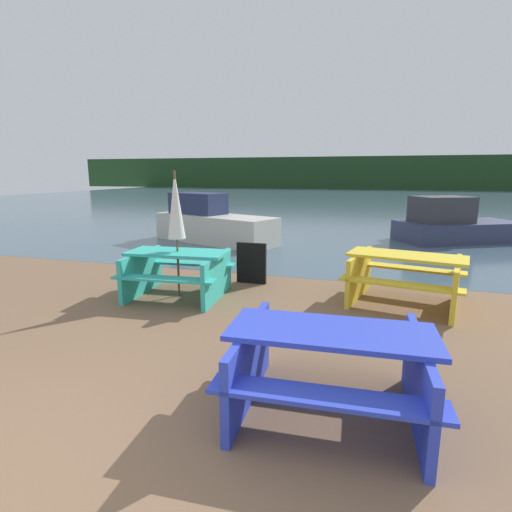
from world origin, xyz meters
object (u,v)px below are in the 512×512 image
Objects in this scene: umbrella_white at (176,206)px; signboard at (251,263)px; boat at (212,224)px; picnic_table_teal at (178,269)px; boat_second at (453,225)px; picnic_table_yellow at (405,274)px; picnic_table_blue at (330,362)px.

umbrella_white is 2.72× the size of signboard.
umbrella_white is 1.81m from signboard.
boat is 4.70m from signboard.
picnic_table_teal is 0.42× the size of boat.
boat_second is (5.25, 7.25, 0.03)m from picnic_table_teal.
boat is (-1.57, 5.09, -0.95)m from umbrella_white.
picnic_table_yellow is 6.83m from boat_second.
picnic_table_teal is 0.45× the size of boat_second.
picnic_table_blue is 1.02× the size of picnic_table_teal.
signboard is at bearing 50.38° from umbrella_white.
signboard is at bearing 50.38° from picnic_table_teal.
boat is 7.16m from boat_second.
boat is (-1.57, 5.09, 0.08)m from picnic_table_teal.
signboard is at bearing -153.15° from boat_second.
boat_second is (6.82, 2.16, -0.06)m from boat.
picnic_table_yellow reaches higher than picnic_table_teal.
picnic_table_yellow is at bearing 10.27° from umbrella_white.
picnic_table_blue is 3.92m from umbrella_white.
boat is 1.06× the size of boat_second.
picnic_table_teal is (-2.76, 2.58, -0.00)m from picnic_table_blue.
signboard is (0.91, 1.10, -0.08)m from picnic_table_teal.
umbrella_white is at bearing -169.73° from picnic_table_yellow.
picnic_table_yellow is 0.48× the size of boat.
umbrella_white reaches higher than picnic_table_blue.
umbrella_white is at bearing -153.84° from boat_second.
picnic_table_yellow is at bearing -9.91° from signboard.
picnic_table_blue is 0.91× the size of picnic_table_yellow.
picnic_table_yellow is 0.95× the size of umbrella_white.
boat reaches higher than signboard.
signboard is at bearing -37.00° from boat.
picnic_table_teal reaches higher than picnic_table_blue.
picnic_table_teal is 0.89× the size of picnic_table_yellow.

